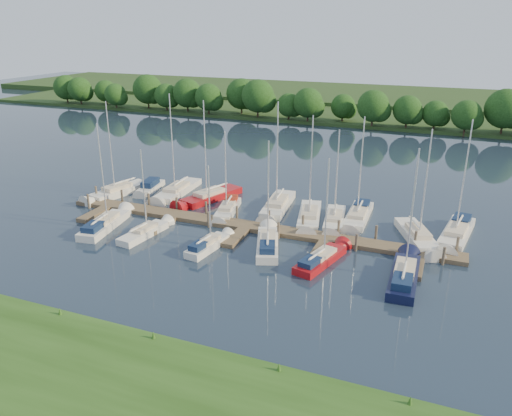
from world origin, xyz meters
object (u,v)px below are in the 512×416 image
at_px(dock, 245,229).
at_px(motorboat, 150,188).
at_px(sailboat_s_2, 208,246).
at_px(sailboat_n_0, 117,193).
at_px(sailboat_n_5, 277,207).

bearing_deg(dock, motorboat, 155.46).
height_order(dock, sailboat_s_2, sailboat_s_2).
relative_size(sailboat_n_0, sailboat_n_5, 0.94).
bearing_deg(sailboat_n_5, motorboat, -7.92).
relative_size(sailboat_n_0, motorboat, 1.95).
height_order(sailboat_n_0, sailboat_s_2, sailboat_n_0).
relative_size(dock, sailboat_s_2, 5.04).
xyz_separation_m(dock, sailboat_n_0, (-17.84, 4.16, 0.08)).
bearing_deg(dock, sailboat_n_0, 166.89).
height_order(motorboat, sailboat_n_5, sailboat_n_5).
relative_size(dock, motorboat, 6.91).
relative_size(motorboat, sailboat_n_5, 0.48).
relative_size(motorboat, sailboat_s_2, 0.73).
xyz_separation_m(motorboat, sailboat_n_5, (16.20, -0.48, -0.05)).
height_order(dock, motorboat, motorboat).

